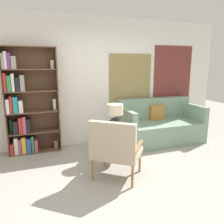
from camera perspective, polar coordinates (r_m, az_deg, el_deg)
ground_plane at (r=3.30m, az=3.07°, el=-19.19°), size 14.00×14.00×0.00m
wall_back at (r=4.78m, az=-5.36°, el=7.82°), size 6.40×0.08×2.70m
bookshelf at (r=4.51m, az=-21.67°, el=1.34°), size 0.98×0.30×2.05m
armchair at (r=3.27m, az=0.74°, el=-9.09°), size 0.91×0.89×0.94m
couch at (r=5.11m, az=12.32°, el=-3.58°), size 1.83×0.89×0.96m
side_table at (r=4.05m, az=0.79°, el=-5.35°), size 0.58×0.58×0.55m
table_lamp at (r=4.01m, az=0.84°, el=-0.84°), size 0.29×0.29×0.47m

